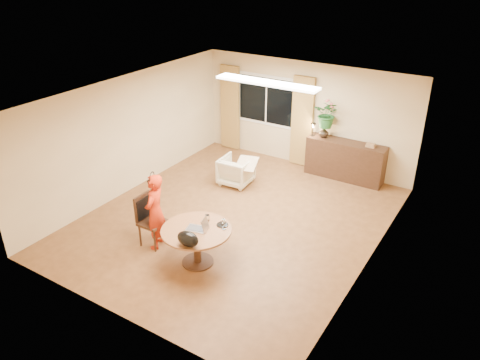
% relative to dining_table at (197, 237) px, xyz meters
% --- Properties ---
extents(floor, '(6.50, 6.50, 0.00)m').
position_rel_dining_table_xyz_m(floor, '(-0.22, 1.55, -0.54)').
color(floor, brown).
rests_on(floor, ground).
extents(ceiling, '(6.50, 6.50, 0.00)m').
position_rel_dining_table_xyz_m(ceiling, '(-0.22, 1.55, 2.06)').
color(ceiling, white).
rests_on(ceiling, wall_back).
extents(wall_back, '(5.50, 0.00, 5.50)m').
position_rel_dining_table_xyz_m(wall_back, '(-0.22, 4.80, 0.76)').
color(wall_back, tan).
rests_on(wall_back, floor).
extents(wall_left, '(0.00, 6.50, 6.50)m').
position_rel_dining_table_xyz_m(wall_left, '(-2.97, 1.55, 0.76)').
color(wall_left, tan).
rests_on(wall_left, floor).
extents(wall_right, '(0.00, 6.50, 6.50)m').
position_rel_dining_table_xyz_m(wall_right, '(2.53, 1.55, 0.76)').
color(wall_right, tan).
rests_on(wall_right, floor).
extents(window, '(1.70, 0.03, 1.30)m').
position_rel_dining_table_xyz_m(window, '(-1.32, 4.79, 0.96)').
color(window, white).
rests_on(window, wall_back).
extents(curtain_left, '(0.55, 0.08, 2.25)m').
position_rel_dining_table_xyz_m(curtain_left, '(-2.37, 4.71, 0.60)').
color(curtain_left, olive).
rests_on(curtain_left, wall_back).
extents(curtain_right, '(0.55, 0.08, 2.25)m').
position_rel_dining_table_xyz_m(curtain_right, '(-0.27, 4.71, 0.60)').
color(curtain_right, olive).
rests_on(curtain_right, wall_back).
extents(ceiling_panel, '(2.20, 0.35, 0.05)m').
position_rel_dining_table_xyz_m(ceiling_panel, '(-0.22, 2.75, 2.02)').
color(ceiling_panel, white).
rests_on(ceiling_panel, ceiling).
extents(dining_table, '(1.21, 1.21, 0.69)m').
position_rel_dining_table_xyz_m(dining_table, '(0.00, 0.00, 0.00)').
color(dining_table, brown).
rests_on(dining_table, floor).
extents(dining_chair, '(0.48, 0.44, 0.99)m').
position_rel_dining_table_xyz_m(dining_chair, '(-1.03, 0.03, -0.05)').
color(dining_chair, black).
rests_on(dining_chair, floor).
extents(child, '(0.61, 0.48, 1.45)m').
position_rel_dining_table_xyz_m(child, '(-0.94, 0.04, 0.18)').
color(child, red).
rests_on(child, floor).
extents(laptop, '(0.41, 0.33, 0.24)m').
position_rel_dining_table_xyz_m(laptop, '(-0.00, 0.01, 0.27)').
color(laptop, '#B7B7BC').
rests_on(laptop, dining_table).
extents(tumbler, '(0.08, 0.08, 0.11)m').
position_rel_dining_table_xyz_m(tumbler, '(-0.00, 0.33, 0.20)').
color(tumbler, white).
rests_on(tumbler, dining_table).
extents(wine_glass, '(0.09, 0.09, 0.20)m').
position_rel_dining_table_xyz_m(wine_glass, '(0.40, 0.25, 0.25)').
color(wine_glass, white).
rests_on(wine_glass, dining_table).
extents(pot_lid, '(0.22, 0.22, 0.03)m').
position_rel_dining_table_xyz_m(pot_lid, '(0.30, 0.35, 0.16)').
color(pot_lid, white).
rests_on(pot_lid, dining_table).
extents(handbag, '(0.40, 0.24, 0.26)m').
position_rel_dining_table_xyz_m(handbag, '(0.18, -0.46, 0.28)').
color(handbag, black).
rests_on(handbag, dining_table).
extents(armchair, '(0.74, 0.76, 0.65)m').
position_rel_dining_table_xyz_m(armchair, '(-1.07, 2.95, -0.22)').
color(armchair, beige).
rests_on(armchair, floor).
extents(throw, '(0.58, 0.65, 0.03)m').
position_rel_dining_table_xyz_m(throw, '(-0.77, 2.94, 0.12)').
color(throw, beige).
rests_on(throw, armchair).
extents(sideboard, '(1.86, 0.45, 0.93)m').
position_rel_dining_table_xyz_m(sideboard, '(0.96, 4.56, -0.08)').
color(sideboard, black).
rests_on(sideboard, floor).
extents(vase, '(0.27, 0.27, 0.25)m').
position_rel_dining_table_xyz_m(vase, '(0.37, 4.56, 0.51)').
color(vase, black).
rests_on(vase, sideboard).
extents(bouquet, '(0.63, 0.55, 0.66)m').
position_rel_dining_table_xyz_m(bouquet, '(0.43, 4.56, 0.96)').
color(bouquet, '#275C22').
rests_on(bouquet, vase).
extents(book_stack, '(0.23, 0.19, 0.08)m').
position_rel_dining_table_xyz_m(book_stack, '(1.52, 4.56, 0.43)').
color(book_stack, '#836042').
rests_on(book_stack, sideboard).
extents(desk_lamp, '(0.15, 0.15, 0.33)m').
position_rel_dining_table_xyz_m(desk_lamp, '(0.12, 4.51, 0.55)').
color(desk_lamp, black).
rests_on(desk_lamp, sideboard).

